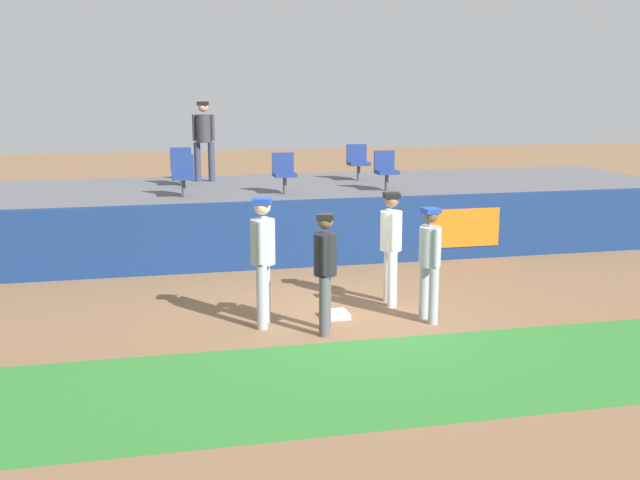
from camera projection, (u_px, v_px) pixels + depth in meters
ground_plane at (346, 318)px, 11.75m from camera, size 60.00×60.00×0.00m
grass_foreground_strip at (398, 376)px, 9.42m from camera, size 18.00×2.80×0.01m
first_base at (335, 314)px, 11.81m from camera, size 0.40×0.40×0.08m
player_fielder_home at (391, 240)px, 12.32m from camera, size 0.39×0.55×1.81m
player_runner_visitor at (430, 256)px, 11.43m from camera, size 0.36×0.48×1.71m
player_coach_visitor at (263, 253)px, 11.19m from camera, size 0.45×0.51×1.89m
player_umpire at (325, 264)px, 10.89m from camera, size 0.41×0.46×1.72m
field_wall at (301, 234)px, 14.94m from camera, size 18.00×0.26×1.29m
bleacher_platform at (277, 214)px, 17.39m from camera, size 18.00×4.80×1.23m
seat_back_left at (181, 164)px, 17.36m from camera, size 0.47×0.44×0.84m
seat_front_left at (183, 173)px, 15.63m from camera, size 0.45×0.44×0.84m
seat_back_right at (358, 160)px, 18.27m from camera, size 0.48×0.44×0.84m
seat_front_right at (386, 168)px, 16.57m from camera, size 0.45×0.44×0.84m
seat_front_center at (284, 171)px, 16.09m from camera, size 0.45×0.44×0.84m
spectator_hooded at (204, 135)px, 17.97m from camera, size 0.50×0.42×1.84m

